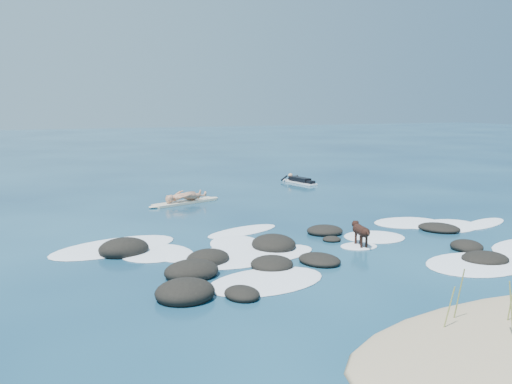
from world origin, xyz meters
name	(u,v)px	position (x,y,z in m)	size (l,w,h in m)	color
ground	(332,239)	(0.00, 0.00, 0.00)	(160.00, 160.00, 0.00)	#0A2642
reef_rocks	(280,256)	(-2.47, -1.53, 0.11)	(11.38, 6.57, 0.60)	black
breaking_foam	(332,245)	(-0.40, -0.71, 0.01)	(15.55, 8.22, 0.12)	white
standing_surfer_rig	(185,185)	(-2.35, 7.64, 0.78)	(3.35, 1.54, 1.97)	beige
paddling_surfer_rig	(299,180)	(4.69, 11.05, 0.15)	(1.16, 2.51, 0.43)	white
dog	(360,231)	(0.21, -1.21, 0.48)	(0.41, 1.14, 0.73)	black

